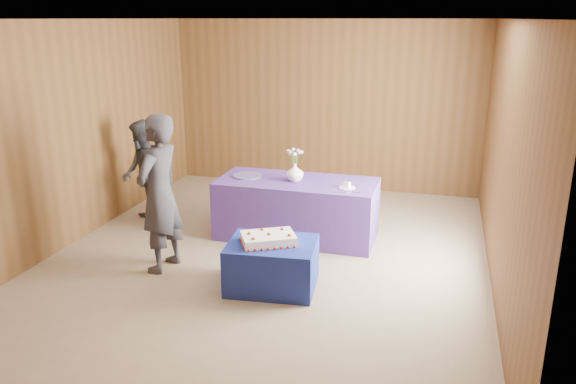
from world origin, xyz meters
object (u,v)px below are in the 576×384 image
at_px(vase, 295,172).
at_px(guest_right, 144,174).
at_px(sheet_cake, 268,239).
at_px(cake_table, 272,265).
at_px(serving_table, 297,209).
at_px(guest_left, 159,194).

bearing_deg(vase, guest_right, -176.82).
height_order(sheet_cake, vase, vase).
xyz_separation_m(cake_table, guest_right, (-2.20, 1.33, 0.47)).
relative_size(cake_table, serving_table, 0.45).
height_order(cake_table, guest_right, guest_right).
xyz_separation_m(cake_table, guest_left, (-1.32, 0.12, 0.63)).
distance_m(sheet_cake, vase, 1.50).
height_order(serving_table, guest_right, guest_right).
relative_size(serving_table, vase, 8.88).
bearing_deg(guest_right, vase, 54.67).
bearing_deg(guest_left, serving_table, 146.08).
height_order(sheet_cake, guest_left, guest_left).
relative_size(sheet_cake, vase, 2.96).
height_order(serving_table, sheet_cake, serving_table).
xyz_separation_m(serving_table, guest_left, (-1.19, -1.35, 0.50)).
relative_size(cake_table, sheet_cake, 1.35).
bearing_deg(serving_table, guest_right, -176.12).
bearing_deg(guest_right, guest_left, -2.27).
height_order(vase, guest_right, guest_right).
distance_m(guest_left, guest_right, 1.51).
bearing_deg(vase, cake_table, -84.30).
xyz_separation_m(cake_table, serving_table, (-0.12, 1.46, 0.12)).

